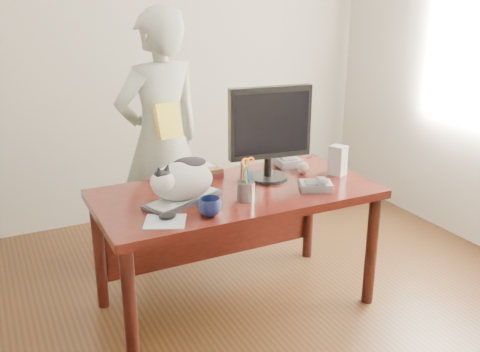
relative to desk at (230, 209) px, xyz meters
name	(u,v)px	position (x,y,z in m)	size (l,w,h in m)	color
room	(295,106)	(0.00, -0.68, 0.75)	(4.50, 4.50, 4.50)	black
desk	(230,209)	(0.00, 0.00, 0.00)	(1.60, 0.80, 0.75)	black
keyboard	(183,199)	(-0.34, -0.11, 0.16)	(0.48, 0.34, 0.03)	black
cat	(181,180)	(-0.35, -0.12, 0.28)	(0.42, 0.34, 0.25)	silver
monitor	(270,128)	(0.26, -0.01, 0.47)	(0.50, 0.27, 0.57)	black
pen_cup	(246,189)	(-0.02, -0.25, 0.22)	(0.10, 0.10, 0.24)	gray
mousepad	(165,221)	(-0.51, -0.33, 0.15)	(0.26, 0.25, 0.00)	#B4B9C1
mouse	(167,216)	(-0.49, -0.31, 0.17)	(0.11, 0.09, 0.04)	black
coffee_mug	(210,207)	(-0.28, -0.35, 0.19)	(0.12, 0.12, 0.09)	#0D1436
phone	(316,185)	(0.41, -0.28, 0.17)	(0.22, 0.19, 0.08)	slate
speaker	(338,160)	(0.68, -0.11, 0.24)	(0.11, 0.12, 0.18)	#98989A
baseball	(303,168)	(0.50, 0.00, 0.18)	(0.07, 0.07, 0.07)	beige
book_stack	(204,172)	(-0.07, 0.21, 0.18)	(0.22, 0.17, 0.08)	#4F1518
calculator	(286,161)	(0.50, 0.19, 0.17)	(0.15, 0.19, 0.06)	slate
person	(161,141)	(-0.19, 0.69, 0.27)	(0.64, 0.42, 1.75)	beige
held_book	(168,121)	(-0.19, 0.52, 0.45)	(0.18, 0.13, 0.23)	yellow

